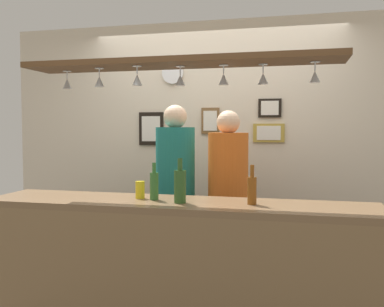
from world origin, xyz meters
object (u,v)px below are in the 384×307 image
(picture_frame_lower_pair, at_px, (269,133))
(wall_clock, at_px, (173,73))
(person_middle_teal_shirt, at_px, (175,184))
(picture_frame_caricature, at_px, (151,129))
(bottle_champagne_green, at_px, (180,185))
(picture_frame_crest, at_px, (210,121))
(bottle_beer_green_import, at_px, (154,185))
(drink_can, at_px, (140,190))
(person_right_orange_shirt, at_px, (228,189))
(bottle_beer_amber_tall, at_px, (252,189))
(picture_frame_upper_small, at_px, (270,108))

(picture_frame_lower_pair, bearing_deg, wall_clock, -179.63)
(person_middle_teal_shirt, height_order, picture_frame_caricature, person_middle_teal_shirt)
(bottle_champagne_green, relative_size, picture_frame_lower_pair, 1.00)
(picture_frame_crest, bearing_deg, bottle_beer_green_import, -95.19)
(picture_frame_crest, bearing_deg, wall_clock, -179.08)
(bottle_champagne_green, height_order, wall_clock, wall_clock)
(drink_can, bearing_deg, picture_frame_crest, 79.79)
(bottle_champagne_green, height_order, bottle_beer_green_import, bottle_champagne_green)
(drink_can, bearing_deg, bottle_beer_green_import, -16.00)
(person_right_orange_shirt, xyz_separation_m, bottle_champagne_green, (-0.19, -0.84, 0.14))
(person_middle_teal_shirt, height_order, person_right_orange_shirt, person_middle_teal_shirt)
(bottle_champagne_green, bearing_deg, wall_clock, 107.96)
(picture_frame_crest, relative_size, picture_frame_lower_pair, 0.87)
(picture_frame_crest, bearing_deg, person_right_orange_shirt, -66.00)
(picture_frame_crest, xyz_separation_m, picture_frame_caricature, (-0.62, 0.00, -0.08))
(person_right_orange_shirt, distance_m, drink_can, 0.90)
(person_middle_teal_shirt, bearing_deg, bottle_champagne_green, -72.10)
(picture_frame_caricature, bearing_deg, bottle_beer_amber_tall, -49.97)
(picture_frame_crest, relative_size, picture_frame_caricature, 0.76)
(picture_frame_upper_small, bearing_deg, person_right_orange_shirt, -116.28)
(picture_frame_caricature, bearing_deg, drink_can, -74.23)
(bottle_beer_green_import, bearing_deg, wall_clock, 100.83)
(bottle_beer_amber_tall, xyz_separation_m, wall_clock, (-0.94, 1.40, 0.96))
(person_middle_teal_shirt, distance_m, drink_can, 0.73)
(person_middle_teal_shirt, height_order, picture_frame_lower_pair, person_middle_teal_shirt)
(person_middle_teal_shirt, xyz_separation_m, picture_frame_caricature, (-0.44, 0.62, 0.48))
(picture_frame_lower_pair, bearing_deg, picture_frame_caricature, 180.00)
(bottle_champagne_green, bearing_deg, drink_can, 160.85)
(picture_frame_upper_small, bearing_deg, picture_frame_lower_pair, 180.00)
(picture_frame_upper_small, height_order, picture_frame_crest, picture_frame_upper_small)
(picture_frame_upper_small, bearing_deg, picture_frame_caricature, 180.00)
(picture_frame_lower_pair, xyz_separation_m, picture_frame_caricature, (-1.20, 0.00, 0.04))
(picture_frame_upper_small, bearing_deg, person_middle_teal_shirt, -141.12)
(bottle_beer_amber_tall, distance_m, drink_can, 0.80)
(bottle_beer_amber_tall, height_order, wall_clock, wall_clock)
(picture_frame_caricature, bearing_deg, picture_frame_lower_pair, 0.00)
(bottle_champagne_green, bearing_deg, picture_frame_lower_pair, 71.32)
(person_middle_teal_shirt, xyz_separation_m, person_right_orange_shirt, (0.46, 0.00, -0.03))
(bottle_beer_amber_tall, height_order, drink_can, bottle_beer_amber_tall)
(person_middle_teal_shirt, distance_m, picture_frame_upper_small, 1.20)
(person_middle_teal_shirt, bearing_deg, picture_frame_crest, 73.25)
(person_right_orange_shirt, distance_m, picture_frame_crest, 0.90)
(person_right_orange_shirt, relative_size, bottle_champagne_green, 5.60)
(bottle_champagne_green, distance_m, bottle_beer_amber_tall, 0.48)
(wall_clock, bearing_deg, picture_frame_crest, 0.92)
(bottle_champagne_green, distance_m, picture_frame_crest, 1.53)
(person_right_orange_shirt, xyz_separation_m, picture_frame_caricature, (-0.90, 0.62, 0.51))
(drink_can, xyz_separation_m, picture_frame_upper_small, (0.83, 1.35, 0.63))
(person_right_orange_shirt, height_order, picture_frame_upper_small, picture_frame_upper_small)
(picture_frame_lower_pair, bearing_deg, drink_can, -121.30)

